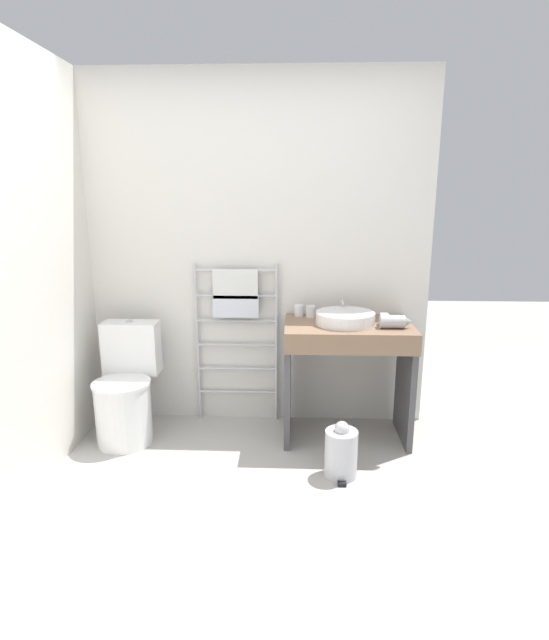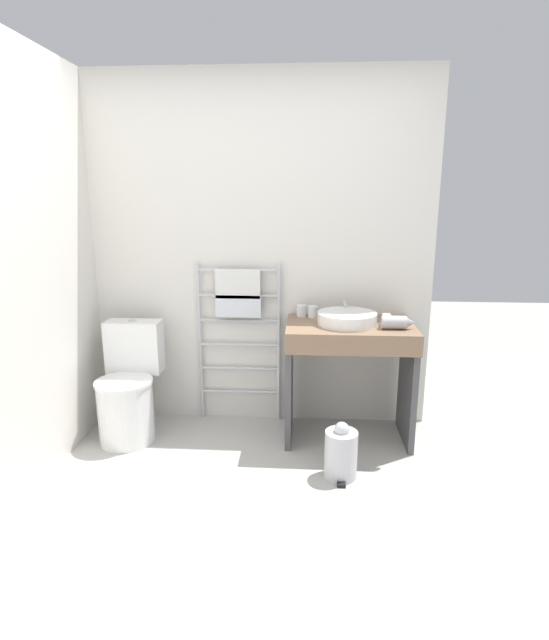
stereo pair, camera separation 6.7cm
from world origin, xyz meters
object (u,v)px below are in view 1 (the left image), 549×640
at_px(sink_basin, 345,318).
at_px(cup_near_edge, 311,311).
at_px(cup_near_wall, 299,310).
at_px(hair_dryer, 394,321).
at_px(towel_radiator, 236,312).
at_px(trash_bin, 341,452).
at_px(toilet, 126,393).

bearing_deg(sink_basin, cup_near_edge, 139.29).
height_order(cup_near_wall, hair_dryer, hair_dryer).
height_order(sink_basin, hair_dryer, hair_dryer).
bearing_deg(towel_radiator, trash_bin, -46.80).
xyz_separation_m(towel_radiator, trash_bin, (0.71, -0.76, -0.69)).
bearing_deg(cup_near_edge, towel_radiator, 174.31).
distance_m(hair_dryer, trash_bin, 0.90).
bearing_deg(cup_near_wall, toilet, -166.31).
distance_m(toilet, cup_near_wall, 1.34).
xyz_separation_m(cup_near_wall, cup_near_edge, (0.08, -0.02, -0.00)).
distance_m(towel_radiator, trash_bin, 1.25).
distance_m(sink_basin, cup_near_edge, 0.30).
relative_size(towel_radiator, trash_bin, 3.35).
bearing_deg(sink_basin, trash_bin, -95.49).
height_order(towel_radiator, cup_near_wall, towel_radiator).
bearing_deg(hair_dryer, toilet, 179.66).
height_order(sink_basin, cup_near_edge, sink_basin).
distance_m(toilet, towel_radiator, 0.95).
bearing_deg(towel_radiator, toilet, -156.43).
relative_size(towel_radiator, sink_basin, 3.02).
relative_size(toilet, cup_near_wall, 10.07).
xyz_separation_m(sink_basin, hair_dryer, (0.31, -0.09, 0.00)).
height_order(cup_near_edge, trash_bin, cup_near_edge).
relative_size(toilet, sink_basin, 2.05).
relative_size(sink_basin, hair_dryer, 1.87).
relative_size(hair_dryer, trash_bin, 0.59).
distance_m(toilet, hair_dryer, 1.88).
distance_m(cup_near_wall, trash_bin, 1.05).
xyz_separation_m(sink_basin, cup_near_wall, (-0.31, 0.22, -0.00)).
bearing_deg(toilet, towel_radiator, 23.57).
height_order(towel_radiator, trash_bin, towel_radiator).
distance_m(cup_near_wall, cup_near_edge, 0.08).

